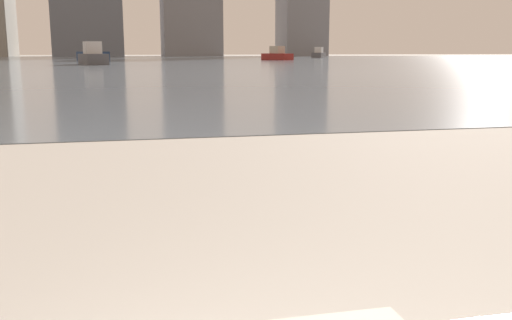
{
  "coord_description": "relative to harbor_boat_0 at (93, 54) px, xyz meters",
  "views": [
    {
      "loc": [
        -0.39,
        0.21,
        1.03
      ],
      "look_at": [
        0.14,
        2.52,
        0.58
      ],
      "focal_mm": 40.0,
      "sensor_mm": 36.0,
      "label": 1
    }
  ],
  "objects": [
    {
      "name": "harbor_boat_0",
      "position": [
        0.0,
        0.0,
        0.0
      ],
      "size": [
        3.84,
        5.73,
        2.04
      ],
      "color": "navy",
      "rests_on": "harbor_water"
    },
    {
      "name": "harbor_boat_3",
      "position": [
        20.56,
        -3.31,
        -0.16
      ],
      "size": [
        2.99,
        4.42,
        1.57
      ],
      "color": "maroon",
      "rests_on": "harbor_water"
    },
    {
      "name": "harbor_boat_1",
      "position": [
        32.73,
        17.04,
        -0.15
      ],
      "size": [
        3.44,
        4.47,
        1.61
      ],
      "color": "#4C4C51",
      "rests_on": "harbor_water"
    },
    {
      "name": "harbor_water",
      "position": [
        3.54,
        -5.7,
        -0.72
      ],
      "size": [
        180.0,
        110.0,
        0.01
      ],
      "color": "slate",
      "rests_on": "ground_plane"
    },
    {
      "name": "harbor_boat_5",
      "position": [
        1.01,
        -21.59,
        -0.11
      ],
      "size": [
        2.51,
        4.84,
        1.73
      ],
      "color": "#4C4C51",
      "rests_on": "harbor_water"
    }
  ]
}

